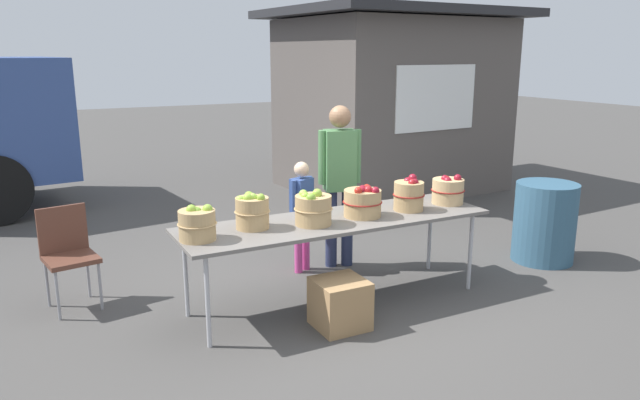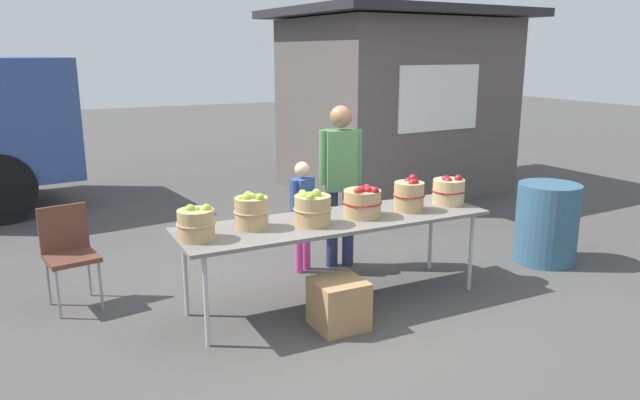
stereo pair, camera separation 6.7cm
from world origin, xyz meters
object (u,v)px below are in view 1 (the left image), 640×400
object	(u,v)px
vendor_adult	(340,174)
produce_crate	(340,304)
apple_basket_red_2	(448,190)
apple_basket_green_0	(197,224)
apple_basket_red_0	(363,202)
apple_basket_green_2	(313,209)
child_customer	(302,208)
trash_barrel	(545,222)
apple_basket_red_1	(409,195)
apple_basket_green_1	(252,211)
market_table	(336,223)
folding_chair	(68,249)

from	to	relation	value
vendor_adult	produce_crate	world-z (taller)	vendor_adult
apple_basket_red_2	produce_crate	bearing A→B (deg)	-162.11
apple_basket_green_0	apple_basket_red_0	bearing A→B (deg)	-0.05
apple_basket_red_0	apple_basket_red_2	size ratio (longest dim) A/B	1.09
apple_basket_green_2	child_customer	size ratio (longest dim) A/B	0.29
trash_barrel	produce_crate	xyz separation A→B (m)	(-2.64, -0.40, -0.22)
apple_basket_red_1	apple_basket_green_1	bearing A→B (deg)	175.83
market_table	apple_basket_red_0	distance (m)	0.29
apple_basket_red_1	folding_chair	size ratio (longest dim) A/B	0.37
market_table	trash_barrel	bearing A→B (deg)	-1.08
market_table	trash_barrel	world-z (taller)	trash_barrel
vendor_adult	produce_crate	size ratio (longest dim) A/B	4.15
apple_basket_red_0	produce_crate	bearing A→B (deg)	-137.15
vendor_adult	child_customer	world-z (taller)	vendor_adult
apple_basket_green_0	vendor_adult	bearing A→B (deg)	26.08
apple_basket_green_0	trash_barrel	size ratio (longest dim) A/B	0.36
apple_basket_green_0	apple_basket_green_1	xyz separation A→B (m)	(0.48, 0.10, 0.02)
apple_basket_green_1	trash_barrel	distance (m)	3.20
vendor_adult	child_customer	distance (m)	0.51
apple_basket_red_0	folding_chair	size ratio (longest dim) A/B	0.40
market_table	apple_basket_red_2	xyz separation A→B (m)	(1.18, 0.00, 0.16)
apple_basket_green_2	apple_basket_green_0	bearing A→B (deg)	178.24
apple_basket_red_1	produce_crate	bearing A→B (deg)	-156.03
folding_chair	apple_basket_green_0	bearing A→B (deg)	-59.27
apple_basket_red_1	child_customer	xyz separation A→B (m)	(-0.65, 0.86, -0.24)
apple_basket_red_0	apple_basket_green_0	bearing A→B (deg)	179.95
apple_basket_red_2	child_customer	world-z (taller)	child_customer
apple_basket_red_1	vendor_adult	size ratio (longest dim) A/B	0.19
apple_basket_green_2	apple_basket_red_1	xyz separation A→B (m)	(0.96, 0.02, 0.01)
apple_basket_red_1	vendor_adult	xyz separation A→B (m)	(-0.25, 0.83, 0.07)
apple_basket_green_2	folding_chair	size ratio (longest dim) A/B	0.37
apple_basket_green_0	trash_barrel	distance (m)	3.67
apple_basket_green_2	trash_barrel	bearing A→B (deg)	0.22
apple_basket_red_1	folding_chair	xyz separation A→B (m)	(-2.77, 1.00, -0.38)
apple_basket_red_2	apple_basket_green_2	bearing A→B (deg)	-177.60
market_table	apple_basket_green_1	xyz separation A→B (m)	(-0.73, 0.07, 0.18)
market_table	apple_basket_red_0	bearing A→B (deg)	-6.67
market_table	apple_basket_green_2	xyz separation A→B (m)	(-0.25, -0.06, 0.17)
folding_chair	trash_barrel	size ratio (longest dim) A/B	1.04
apple_basket_green_0	apple_basket_red_1	world-z (taller)	apple_basket_red_1
vendor_adult	trash_barrel	size ratio (longest dim) A/B	1.97
apple_basket_green_1	folding_chair	xyz separation A→B (m)	(-1.32, 0.90, -0.38)
apple_basket_red_0	apple_basket_red_2	bearing A→B (deg)	1.94
vendor_adult	apple_basket_red_0	bearing A→B (deg)	90.02
market_table	vendor_adult	distance (m)	0.95
market_table	produce_crate	bearing A→B (deg)	-115.02
apple_basket_green_0	apple_basket_red_1	distance (m)	1.92
market_table	produce_crate	xyz separation A→B (m)	(-0.21, -0.44, -0.52)
child_customer	apple_basket_red_1	bearing A→B (deg)	102.86
apple_basket_green_1	produce_crate	world-z (taller)	apple_basket_green_1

